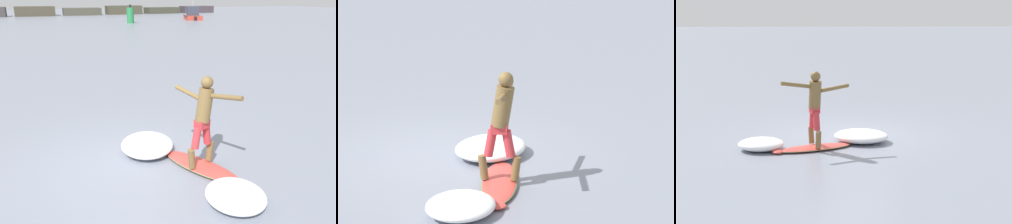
# 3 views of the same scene
# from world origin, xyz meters

# --- Properties ---
(ground_plane) EXTENTS (200.00, 200.00, 0.00)m
(ground_plane) POSITION_xyz_m (0.00, 0.00, 0.00)
(ground_plane) COLOR gray
(surfboard) EXTENTS (1.20, 2.01, 0.23)m
(surfboard) POSITION_xyz_m (1.51, -0.91, 0.05)
(surfboard) COLOR #DE4A41
(surfboard) RESTS_ON ground
(surfer) EXTENTS (0.73, 1.60, 1.78)m
(surfer) POSITION_xyz_m (1.54, -0.87, 1.14)
(surfer) COLOR brown
(surfer) RESTS_ON surfboard
(wave_foam_at_tail) EXTENTS (1.53, 1.66, 0.31)m
(wave_foam_at_tail) POSITION_xyz_m (0.80, 0.30, 0.16)
(wave_foam_at_tail) COLOR white
(wave_foam_at_tail) RESTS_ON ground
(wave_foam_at_nose) EXTENTS (1.19, 1.26, 0.28)m
(wave_foam_at_nose) POSITION_xyz_m (1.43, -2.15, 0.14)
(wave_foam_at_nose) COLOR white
(wave_foam_at_nose) RESTS_ON ground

